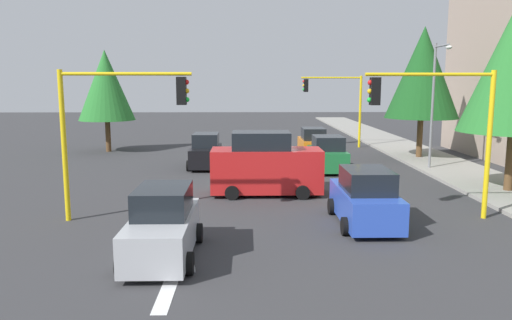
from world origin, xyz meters
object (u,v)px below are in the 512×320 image
Objects in this scene: car_green at (327,155)px; tree_opposite_side at (106,85)px; traffic_signal_near_right at (116,114)px; car_orange at (313,144)px; traffic_signal_far_left at (336,97)px; delivery_van_red at (266,166)px; street_lamp_curbside at (436,93)px; traffic_signal_near_left at (439,114)px; car_silver at (163,226)px; tree_roadside_mid at (423,73)px; car_blue at (365,199)px; car_black at (206,152)px.

tree_opposite_side is at bearing -119.64° from car_green.
traffic_signal_near_right reaches higher than car_orange.
traffic_signal_far_left is 17.26m from delivery_van_red.
street_lamp_curbside reaches higher than traffic_signal_near_right.
traffic_signal_near_left is 1.27× the size of car_silver.
tree_roadside_mid reaches higher than delivery_van_red.
car_silver and car_orange have the same top height.
car_orange is 0.89× the size of car_blue.
traffic_signal_near_right is 1.28× the size of car_blue.
car_orange is at bearing 118.41° from car_black.
car_blue is (15.48, -0.26, 0.00)m from car_orange.
tree_roadside_mid is (4.00, 21.00, 0.80)m from tree_opposite_side.
street_lamp_curbside is 1.46× the size of delivery_van_red.
car_blue is at bearing -7.38° from traffic_signal_far_left.
traffic_signal_near_left reaches higher than delivery_van_red.
car_orange is (-10.77, 3.52, -0.39)m from delivery_van_red.
traffic_signal_near_left is 10.47m from car_green.
traffic_signal_near_left is at bearing 55.97° from delivery_van_red.
tree_opposite_side is 21.39m from tree_roadside_mid.
street_lamp_curbside reaches higher than car_green.
car_silver is 1.09× the size of car_black.
traffic_signal_near_right reaches higher than car_blue.
traffic_signal_near_right is at bearing -42.63° from car_green.
car_green is 1.02× the size of car_orange.
traffic_signal_near_left is at bearing 90.00° from traffic_signal_near_right.
tree_opposite_side is 23.66m from car_blue.
car_silver is (21.82, 7.53, -3.79)m from tree_opposite_side.
car_green and car_silver have the same top height.
car_black is at bearing -96.90° from street_lamp_curbside.
street_lamp_curbside is at bearing 122.93° from traffic_signal_near_right.
delivery_van_red is 6.89m from car_green.
street_lamp_curbside is at bearing 159.66° from traffic_signal_near_left.
car_black is at bearing -61.59° from car_orange.
tree_roadside_mid is at bearing 35.92° from traffic_signal_far_left.
traffic_signal_near_right is at bearing 16.58° from tree_opposite_side.
tree_opposite_side is (2.00, -16.65, 0.85)m from traffic_signal_far_left.
street_lamp_curbside is at bearing 148.89° from car_blue.
traffic_signal_far_left is (-20.00, 0.02, 0.07)m from traffic_signal_near_left.
tree_roadside_mid is 14.52m from car_black.
traffic_signal_near_left is 1.11× the size of delivery_van_red.
traffic_signal_near_left is 0.76× the size of street_lamp_curbside.
traffic_signal_near_right reaches higher than car_silver.
traffic_signal_far_left is 0.75× the size of tree_opposite_side.
tree_roadside_mid is at bearing 122.36° from car_green.
tree_opposite_side is 1.72× the size of car_blue.
traffic_signal_near_left is 1.39× the size of car_black.
traffic_signal_near_right is 7.14m from delivery_van_red.
traffic_signal_far_left is 7.59m from tree_roadside_mid.
traffic_signal_far_left is 16.80m from tree_opposite_side.
traffic_signal_far_left reaches higher than car_blue.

